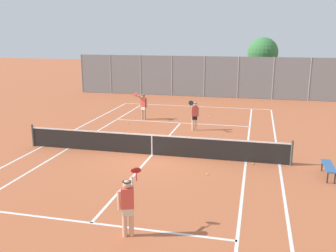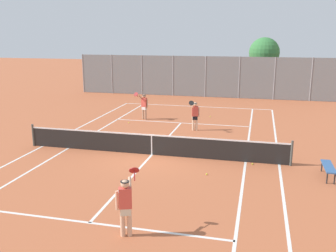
{
  "view_description": "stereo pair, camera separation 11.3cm",
  "coord_description": "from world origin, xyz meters",
  "px_view_note": "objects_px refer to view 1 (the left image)",
  "views": [
    {
      "loc": [
        4.41,
        -15.37,
        5.27
      ],
      "look_at": [
        0.38,
        1.5,
        1.0
      ],
      "focal_mm": 40.0,
      "sensor_mm": 36.0,
      "label": 1
    },
    {
      "loc": [
        4.52,
        -15.34,
        5.27
      ],
      "look_at": [
        0.38,
        1.5,
        1.0
      ],
      "focal_mm": 40.0,
      "sensor_mm": 36.0,
      "label": 2
    }
  ],
  "objects_px": {
    "tennis_net": "(152,144)",
    "loose_tennis_ball_3": "(207,174)",
    "loose_tennis_ball_4": "(253,164)",
    "loose_tennis_ball_0": "(209,116)",
    "loose_tennis_ball_1": "(128,123)",
    "player_near_side": "(128,204)",
    "player_far_right": "(195,114)",
    "tree_behind_left": "(262,53)",
    "player_far_left": "(143,105)",
    "courtside_bench": "(329,167)"
  },
  "relations": [
    {
      "from": "tennis_net",
      "to": "loose_tennis_ball_3",
      "type": "distance_m",
      "value": 3.34
    },
    {
      "from": "loose_tennis_ball_3",
      "to": "loose_tennis_ball_4",
      "type": "height_order",
      "value": "same"
    },
    {
      "from": "loose_tennis_ball_0",
      "to": "loose_tennis_ball_1",
      "type": "bearing_deg",
      "value": -147.44
    },
    {
      "from": "player_near_side",
      "to": "loose_tennis_ball_3",
      "type": "xyz_separation_m",
      "value": [
        1.47,
        4.94,
        -0.89
      ]
    },
    {
      "from": "player_far_right",
      "to": "loose_tennis_ball_0",
      "type": "relative_size",
      "value": 26.88
    },
    {
      "from": "loose_tennis_ball_0",
      "to": "loose_tennis_ball_3",
      "type": "xyz_separation_m",
      "value": [
        1.24,
        -10.36,
        0.0
      ]
    },
    {
      "from": "loose_tennis_ball_3",
      "to": "tree_behind_left",
      "type": "height_order",
      "value": "tree_behind_left"
    },
    {
      "from": "player_far_right",
      "to": "tree_behind_left",
      "type": "bearing_deg",
      "value": 76.86
    },
    {
      "from": "player_far_left",
      "to": "courtside_bench",
      "type": "height_order",
      "value": "player_far_left"
    },
    {
      "from": "loose_tennis_ball_4",
      "to": "player_far_right",
      "type": "bearing_deg",
      "value": 123.16
    },
    {
      "from": "loose_tennis_ball_1",
      "to": "courtside_bench",
      "type": "relative_size",
      "value": 0.04
    },
    {
      "from": "tennis_net",
      "to": "player_far_left",
      "type": "height_order",
      "value": "player_far_left"
    },
    {
      "from": "loose_tennis_ball_0",
      "to": "loose_tennis_ball_4",
      "type": "distance_m",
      "value": 9.21
    },
    {
      "from": "courtside_bench",
      "to": "tree_behind_left",
      "type": "relative_size",
      "value": 0.3
    },
    {
      "from": "loose_tennis_ball_3",
      "to": "player_far_left",
      "type": "bearing_deg",
      "value": 121.03
    },
    {
      "from": "player_near_side",
      "to": "tree_behind_left",
      "type": "distance_m",
      "value": 27.35
    },
    {
      "from": "loose_tennis_ball_0",
      "to": "courtside_bench",
      "type": "distance_m",
      "value": 11.11
    },
    {
      "from": "loose_tennis_ball_0",
      "to": "tree_behind_left",
      "type": "xyz_separation_m",
      "value": [
        3.21,
        11.71,
        3.52
      ]
    },
    {
      "from": "courtside_bench",
      "to": "tree_behind_left",
      "type": "bearing_deg",
      "value": 96.72
    },
    {
      "from": "player_near_side",
      "to": "loose_tennis_ball_0",
      "type": "relative_size",
      "value": 26.88
    },
    {
      "from": "loose_tennis_ball_3",
      "to": "courtside_bench",
      "type": "relative_size",
      "value": 0.04
    },
    {
      "from": "loose_tennis_ball_1",
      "to": "player_far_right",
      "type": "bearing_deg",
      "value": -10.3
    },
    {
      "from": "player_near_side",
      "to": "player_far_right",
      "type": "xyz_separation_m",
      "value": [
        -0.15,
        11.61,
        0.0
      ]
    },
    {
      "from": "player_far_left",
      "to": "tree_behind_left",
      "type": "xyz_separation_m",
      "value": [
        7.19,
        13.39,
        2.63
      ]
    },
    {
      "from": "tennis_net",
      "to": "loose_tennis_ball_0",
      "type": "xyz_separation_m",
      "value": [
        1.5,
        8.5,
        -0.48
      ]
    },
    {
      "from": "player_near_side",
      "to": "tennis_net",
      "type": "bearing_deg",
      "value": 100.54
    },
    {
      "from": "player_far_right",
      "to": "loose_tennis_ball_1",
      "type": "height_order",
      "value": "player_far_right"
    },
    {
      "from": "player_far_right",
      "to": "tree_behind_left",
      "type": "xyz_separation_m",
      "value": [
        3.59,
        15.4,
        2.63
      ]
    },
    {
      "from": "courtside_bench",
      "to": "loose_tennis_ball_1",
      "type": "bearing_deg",
      "value": 147.34
    },
    {
      "from": "tree_behind_left",
      "to": "player_far_left",
      "type": "bearing_deg",
      "value": -118.25
    },
    {
      "from": "tennis_net",
      "to": "tree_behind_left",
      "type": "distance_m",
      "value": 20.97
    },
    {
      "from": "player_far_left",
      "to": "loose_tennis_ball_1",
      "type": "height_order",
      "value": "player_far_left"
    },
    {
      "from": "tennis_net",
      "to": "player_far_right",
      "type": "height_order",
      "value": "player_far_right"
    },
    {
      "from": "loose_tennis_ball_3",
      "to": "courtside_bench",
      "type": "distance_m",
      "value": 4.57
    },
    {
      "from": "tree_behind_left",
      "to": "player_near_side",
      "type": "bearing_deg",
      "value": -97.27
    },
    {
      "from": "player_near_side",
      "to": "courtside_bench",
      "type": "xyz_separation_m",
      "value": [
        5.95,
        5.77,
        -0.52
      ]
    },
    {
      "from": "loose_tennis_ball_0",
      "to": "loose_tennis_ball_1",
      "type": "relative_size",
      "value": 1.0
    },
    {
      "from": "loose_tennis_ball_4",
      "to": "tree_behind_left",
      "type": "height_order",
      "value": "tree_behind_left"
    },
    {
      "from": "loose_tennis_ball_1",
      "to": "loose_tennis_ball_3",
      "type": "height_order",
      "value": "same"
    },
    {
      "from": "loose_tennis_ball_4",
      "to": "courtside_bench",
      "type": "xyz_separation_m",
      "value": [
        2.79,
        -0.78,
        0.38
      ]
    },
    {
      "from": "loose_tennis_ball_4",
      "to": "courtside_bench",
      "type": "height_order",
      "value": "courtside_bench"
    },
    {
      "from": "loose_tennis_ball_3",
      "to": "player_far_right",
      "type": "bearing_deg",
      "value": 103.66
    },
    {
      "from": "loose_tennis_ball_1",
      "to": "loose_tennis_ball_3",
      "type": "xyz_separation_m",
      "value": [
        5.82,
        -7.43,
        0.0
      ]
    },
    {
      "from": "courtside_bench",
      "to": "loose_tennis_ball_4",
      "type": "bearing_deg",
      "value": 164.31
    },
    {
      "from": "courtside_bench",
      "to": "loose_tennis_ball_3",
      "type": "bearing_deg",
      "value": -169.46
    },
    {
      "from": "player_near_side",
      "to": "loose_tennis_ball_1",
      "type": "height_order",
      "value": "player_near_side"
    },
    {
      "from": "tennis_net",
      "to": "player_far_right",
      "type": "distance_m",
      "value": 4.95
    },
    {
      "from": "loose_tennis_ball_1",
      "to": "loose_tennis_ball_4",
      "type": "height_order",
      "value": "same"
    },
    {
      "from": "loose_tennis_ball_4",
      "to": "tree_behind_left",
      "type": "xyz_separation_m",
      "value": [
        0.29,
        20.45,
        3.52
      ]
    },
    {
      "from": "player_far_right",
      "to": "loose_tennis_ball_1",
      "type": "relative_size",
      "value": 26.88
    }
  ]
}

